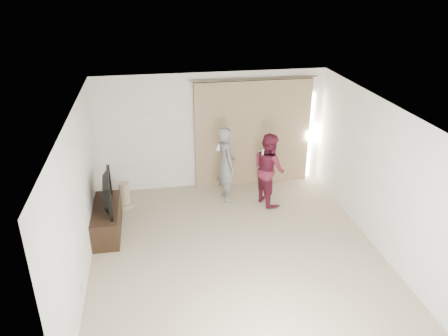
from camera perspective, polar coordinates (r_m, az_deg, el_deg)
The scene contains 10 objects.
floor at distance 7.83m, azimuth 1.63°, elevation -11.04°, with size 5.50×5.50×0.00m, color tan.
wall_back at distance 9.63m, azimuth -1.52°, elevation 4.85°, with size 5.00×0.04×2.60m, color white.
wall_left at distance 7.12m, azimuth -18.40°, elevation -4.01°, with size 0.04×5.50×2.60m.
ceiling at distance 6.65m, azimuth 1.90°, elevation 7.46°, with size 5.00×5.50×0.01m, color silver.
curtain at distance 9.77m, azimuth 3.87°, elevation 4.48°, with size 2.80×0.11×2.46m.
tv_console at distance 8.53m, azimuth -15.04°, elevation -6.55°, with size 0.48×1.38×0.53m, color black.
tv at distance 8.26m, azimuth -15.47°, elevation -3.12°, with size 1.08×0.14×0.62m, color black.
scratching_post at distance 9.39m, azimuth -12.84°, elevation -3.64°, with size 0.39×0.39×0.52m.
person_man at distance 9.15m, azimuth 0.30°, elevation 0.49°, with size 0.48×0.65×1.63m.
person_woman at distance 9.10m, azimuth 5.91°, elevation -0.10°, with size 0.77×0.89×1.55m.
Camera 1 is at (-1.31, -6.22, 4.57)m, focal length 35.00 mm.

